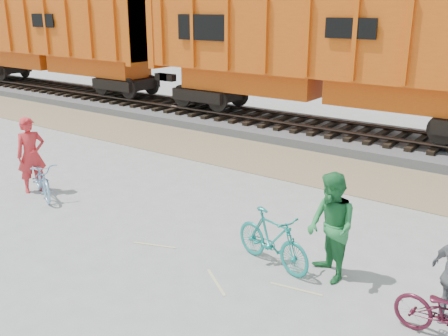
{
  "coord_description": "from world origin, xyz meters",
  "views": [
    {
      "loc": [
        5.27,
        -7.15,
        4.45
      ],
      "look_at": [
        -0.99,
        1.5,
        0.99
      ],
      "focal_mm": 40.0,
      "sensor_mm": 36.0,
      "label": 1
    }
  ],
  "objects_px": {
    "bicycle_blue": "(42,179)",
    "bicycle_teal": "(272,239)",
    "person_solo": "(31,155)",
    "person_man": "(331,227)",
    "hopper_car_center": "(327,51)",
    "hopper_car_left": "(55,37)"
  },
  "relations": [
    {
      "from": "bicycle_blue",
      "to": "bicycle_teal",
      "type": "relative_size",
      "value": 1.01
    },
    {
      "from": "bicycle_blue",
      "to": "bicycle_teal",
      "type": "distance_m",
      "value": 6.32
    },
    {
      "from": "person_solo",
      "to": "person_man",
      "type": "relative_size",
      "value": 1.01
    },
    {
      "from": "hopper_car_center",
      "to": "person_solo",
      "type": "height_order",
      "value": "hopper_car_center"
    },
    {
      "from": "bicycle_teal",
      "to": "person_man",
      "type": "xyz_separation_m",
      "value": [
        1.0,
        0.2,
        0.42
      ]
    },
    {
      "from": "hopper_car_left",
      "to": "hopper_car_center",
      "type": "bearing_deg",
      "value": 0.0
    },
    {
      "from": "hopper_car_left",
      "to": "hopper_car_center",
      "type": "distance_m",
      "value": 15.0
    },
    {
      "from": "hopper_car_left",
      "to": "bicycle_blue",
      "type": "distance_m",
      "value": 15.49
    },
    {
      "from": "bicycle_blue",
      "to": "person_man",
      "type": "height_order",
      "value": "person_man"
    },
    {
      "from": "person_man",
      "to": "person_solo",
      "type": "bearing_deg",
      "value": -138.02
    },
    {
      "from": "bicycle_teal",
      "to": "person_solo",
      "type": "xyz_separation_m",
      "value": [
        -6.81,
        -0.22,
        0.43
      ]
    },
    {
      "from": "person_solo",
      "to": "person_man",
      "type": "height_order",
      "value": "person_solo"
    },
    {
      "from": "hopper_car_left",
      "to": "bicycle_teal",
      "type": "height_order",
      "value": "hopper_car_left"
    },
    {
      "from": "hopper_car_center",
      "to": "person_solo",
      "type": "bearing_deg",
      "value": -110.52
    },
    {
      "from": "person_solo",
      "to": "hopper_car_left",
      "type": "bearing_deg",
      "value": 74.13
    },
    {
      "from": "hopper_car_center",
      "to": "person_solo",
      "type": "distance_m",
      "value": 10.19
    },
    {
      "from": "person_solo",
      "to": "hopper_car_center",
      "type": "bearing_deg",
      "value": 2.71
    },
    {
      "from": "hopper_car_center",
      "to": "person_man",
      "type": "xyz_separation_m",
      "value": [
        4.31,
        -8.93,
        -2.07
      ]
    },
    {
      "from": "person_man",
      "to": "bicycle_blue",
      "type": "bearing_deg",
      "value": -137.03
    },
    {
      "from": "bicycle_teal",
      "to": "person_solo",
      "type": "height_order",
      "value": "person_solo"
    },
    {
      "from": "bicycle_teal",
      "to": "person_man",
      "type": "height_order",
      "value": "person_man"
    },
    {
      "from": "hopper_car_left",
      "to": "hopper_car_center",
      "type": "relative_size",
      "value": 1.0
    }
  ]
}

